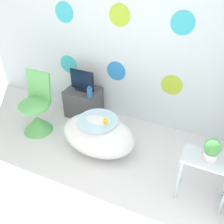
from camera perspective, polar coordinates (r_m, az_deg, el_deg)
ground_plane at (r=3.07m, az=-14.85°, el=-19.77°), size 12.00×12.00×0.00m
wall_back_dotted at (r=3.68m, az=1.30°, el=16.65°), size 4.59×0.05×2.60m
bathtub at (r=3.40m, az=-2.95°, el=-5.08°), size 0.98×0.62×0.53m
rubber_duck at (r=3.15m, az=-1.44°, el=-1.86°), size 0.06×0.07×0.07m
chair at (r=3.91m, az=-16.21°, el=-0.38°), size 0.45×0.45×0.88m
tv_cabinet at (r=4.14m, az=-6.21°, el=2.13°), size 0.50×0.40×0.45m
tv at (r=3.95m, az=-6.53°, el=6.66°), size 0.39×0.12×0.32m
vase at (r=3.79m, az=-4.89°, el=4.30°), size 0.08×0.08×0.17m
side_table at (r=2.89m, az=19.86°, el=-11.36°), size 0.52×0.29×0.58m
potted_plant_left at (r=2.72m, az=20.91°, el=-7.63°), size 0.16×0.16×0.24m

